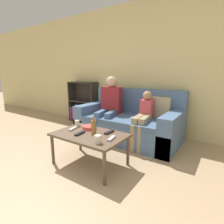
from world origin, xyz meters
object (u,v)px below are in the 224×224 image
Objects in this scene: cup_near at (98,139)px; bottle at (94,127)px; cup_far at (77,123)px; tv_remote_3 at (80,133)px; bookshelf at (83,107)px; person_child at (143,116)px; tv_remote_1 at (109,132)px; tv_remote_0 at (111,138)px; snack_bowl at (89,127)px; person_adult at (110,102)px; coffee_table at (90,137)px; tv_remote_2 at (73,129)px; couch at (129,123)px.

bottle is (-0.22, 0.20, 0.05)m from cup_near.
tv_remote_3 is at bearing -39.76° from cup_far.
person_child is at bearing -17.19° from bookshelf.
tv_remote_1 and tv_remote_3 have the same top height.
person_child reaches higher than cup_near.
cup_near is at bearing -73.40° from tv_remote_1.
tv_remote_1 is 0.99× the size of tv_remote_3.
bookshelf is 5.70× the size of tv_remote_0.
bottle is (0.21, -0.15, 0.08)m from snack_bowl.
cup_far is (0.04, -0.93, -0.19)m from person_adult.
cup_far is at bearing 157.80° from coffee_table.
cup_far reaches higher than tv_remote_2.
person_adult is 0.76m from person_child.
cup_far reaches higher than coffee_table.
tv_remote_0 is 1.01× the size of tv_remote_3.
tv_remote_1 is (-0.15, 0.17, 0.00)m from tv_remote_0.
person_adult is 6.57× the size of tv_remote_2.
bottle is at bearing 8.22° from coffee_table.
tv_remote_3 is at bearing -36.17° from tv_remote_2.
tv_remote_0 is (0.72, -0.15, -0.03)m from cup_far.
tv_remote_0 is 0.45m from tv_remote_3.
coffee_table is 5.53× the size of tv_remote_1.
cup_far is at bearing -108.13° from couch.
person_child is at bearing 72.39° from coffee_table.
snack_bowl reaches higher than tv_remote_1.
bookshelf is 1.09× the size of person_child.
person_adult is 1.18m from bottle.
cup_far is (1.22, -1.44, 0.11)m from bookshelf.
couch is at bearing 2.90° from person_adult.
tv_remote_2 is at bearing -51.13° from bookshelf.
cup_near is (-0.03, -1.19, -0.04)m from person_child.
cup_far is 0.23m from snack_bowl.
snack_bowl is at bearing 1.48° from cup_far.
tv_remote_2 is 0.74× the size of bottle.
cup_far is (-0.34, -1.03, 0.18)m from couch.
coffee_table is 0.82× the size of person_adult.
cup_near is at bearing -32.87° from coffee_table.
tv_remote_2 is 1.02× the size of tv_remote_3.
snack_bowl is at bearing -175.33° from tv_remote_1.
tv_remote_1 is (1.79, -1.43, 0.08)m from bookshelf.
bookshelf reaches higher than cup_near.
tv_remote_1 is at bearing -67.72° from person_adult.
bookshelf is (-1.56, 0.42, 0.07)m from couch.
person_child reaches higher than tv_remote_0.
tv_remote_3 is at bearing -92.39° from couch.
coffee_table is at bearing -114.21° from person_child.
person_child is (0.74, -0.08, -0.15)m from person_adult.
coffee_table is 10.21× the size of cup_near.
bookshelf is 0.87× the size of person_adult.
coffee_table is 4.89× the size of snack_bowl.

